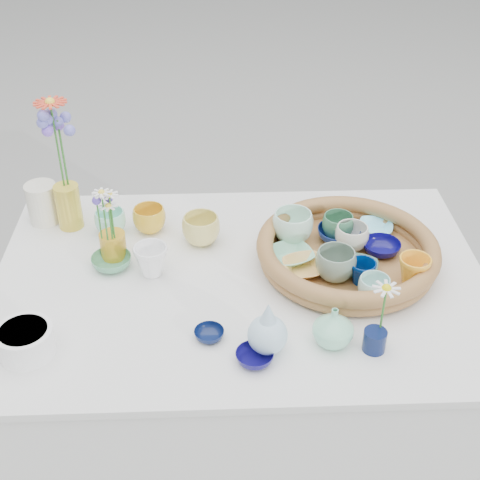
{
  "coord_description": "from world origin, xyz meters",
  "views": [
    {
      "loc": [
        -0.05,
        -1.35,
        1.81
      ],
      "look_at": [
        0.0,
        0.02,
        0.87
      ],
      "focal_mm": 50.0,
      "sensor_mm": 36.0,
      "label": 1
    }
  ],
  "objects_px": {
    "wicker_tray": "(347,252)",
    "tall_vase_yellow": "(69,206)",
    "display_table": "(240,467)",
    "bud_vase_seafoam": "(333,327)"
  },
  "relations": [
    {
      "from": "wicker_tray",
      "to": "tall_vase_yellow",
      "type": "height_order",
      "value": "tall_vase_yellow"
    },
    {
      "from": "display_table",
      "to": "wicker_tray",
      "type": "xyz_separation_m",
      "value": [
        0.28,
        0.05,
        0.8
      ]
    },
    {
      "from": "display_table",
      "to": "bud_vase_seafoam",
      "type": "height_order",
      "value": "bud_vase_seafoam"
    },
    {
      "from": "wicker_tray",
      "to": "tall_vase_yellow",
      "type": "distance_m",
      "value": 0.78
    },
    {
      "from": "display_table",
      "to": "wicker_tray",
      "type": "relative_size",
      "value": 2.66
    },
    {
      "from": "wicker_tray",
      "to": "bud_vase_seafoam",
      "type": "bearing_deg",
      "value": -105.64
    },
    {
      "from": "bud_vase_seafoam",
      "to": "tall_vase_yellow",
      "type": "height_order",
      "value": "tall_vase_yellow"
    },
    {
      "from": "wicker_tray",
      "to": "bud_vase_seafoam",
      "type": "xyz_separation_m",
      "value": [
        -0.08,
        -0.3,
        0.01
      ]
    },
    {
      "from": "display_table",
      "to": "tall_vase_yellow",
      "type": "xyz_separation_m",
      "value": [
        -0.47,
        0.26,
        0.83
      ]
    },
    {
      "from": "wicker_tray",
      "to": "bud_vase_seafoam",
      "type": "distance_m",
      "value": 0.31
    }
  ]
}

